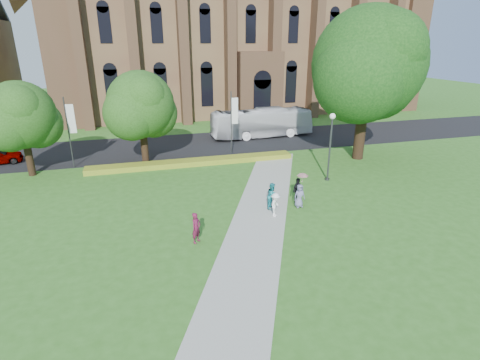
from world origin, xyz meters
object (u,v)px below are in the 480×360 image
object	(u,v)px
streetlamp	(331,139)
tour_coach	(262,123)
pedestrian_0	(196,228)
large_tree	(368,64)

from	to	relation	value
streetlamp	tour_coach	size ratio (longest dim) A/B	0.46
pedestrian_0	large_tree	bearing A→B (deg)	-10.36
streetlamp	large_tree	xyz separation A→B (m)	(5.50, 4.50, 5.07)
tour_coach	large_tree	bearing A→B (deg)	-152.71
streetlamp	pedestrian_0	size ratio (longest dim) A/B	3.06
large_tree	streetlamp	bearing A→B (deg)	-140.71
large_tree	tour_coach	size ratio (longest dim) A/B	1.15
large_tree	tour_coach	distance (m)	13.66
pedestrian_0	tour_coach	bearing A→B (deg)	18.75
large_tree	tour_coach	bearing A→B (deg)	119.84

